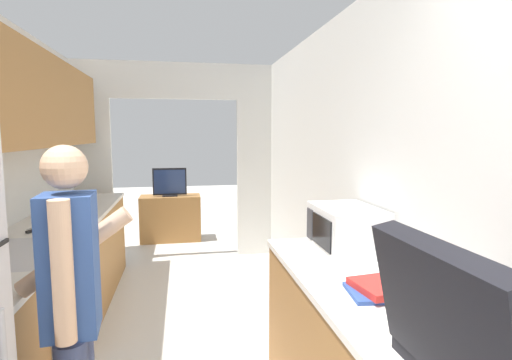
{
  "coord_description": "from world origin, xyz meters",
  "views": [
    {
      "loc": [
        0.07,
        -0.43,
        1.62
      ],
      "look_at": [
        0.73,
        3.09,
        1.2
      ],
      "focal_mm": 28.0,
      "sensor_mm": 36.0,
      "label": 1
    }
  ],
  "objects_px": {
    "microwave": "(346,229)",
    "tv_cabinet": "(171,218)",
    "television": "(170,182)",
    "person": "(73,320)",
    "book_stack": "(377,289)",
    "suitcase": "(485,348)",
    "knife": "(37,229)",
    "range_oven": "(19,325)"
  },
  "relations": [
    {
      "from": "microwave",
      "to": "tv_cabinet",
      "type": "xyz_separation_m",
      "value": [
        -1.16,
        3.87,
        -0.7
      ]
    },
    {
      "from": "microwave",
      "to": "television",
      "type": "bearing_deg",
      "value": 106.83
    },
    {
      "from": "microwave",
      "to": "person",
      "type": "bearing_deg",
      "value": -160.45
    },
    {
      "from": "tv_cabinet",
      "to": "book_stack",
      "type": "bearing_deg",
      "value": -77.28
    },
    {
      "from": "suitcase",
      "to": "knife",
      "type": "distance_m",
      "value": 2.92
    },
    {
      "from": "suitcase",
      "to": "book_stack",
      "type": "relative_size",
      "value": 2.2
    },
    {
      "from": "tv_cabinet",
      "to": "knife",
      "type": "relative_size",
      "value": 2.62
    },
    {
      "from": "range_oven",
      "to": "suitcase",
      "type": "height_order",
      "value": "suitcase"
    },
    {
      "from": "suitcase",
      "to": "television",
      "type": "xyz_separation_m",
      "value": [
        -0.98,
        5.17,
        -0.15
      ]
    },
    {
      "from": "tv_cabinet",
      "to": "television",
      "type": "xyz_separation_m",
      "value": [
        0.0,
        -0.04,
        0.55
      ]
    },
    {
      "from": "suitcase",
      "to": "tv_cabinet",
      "type": "height_order",
      "value": "suitcase"
    },
    {
      "from": "range_oven",
      "to": "suitcase",
      "type": "distance_m",
      "value": 2.5
    },
    {
      "from": "range_oven",
      "to": "book_stack",
      "type": "distance_m",
      "value": 2.13
    },
    {
      "from": "range_oven",
      "to": "microwave",
      "type": "bearing_deg",
      "value": -8.86
    },
    {
      "from": "microwave",
      "to": "range_oven",
      "type": "bearing_deg",
      "value": 171.14
    },
    {
      "from": "range_oven",
      "to": "microwave",
      "type": "relative_size",
      "value": 2.1
    },
    {
      "from": "suitcase",
      "to": "book_stack",
      "type": "height_order",
      "value": "suitcase"
    },
    {
      "from": "microwave",
      "to": "knife",
      "type": "height_order",
      "value": "microwave"
    },
    {
      "from": "range_oven",
      "to": "television",
      "type": "distance_m",
      "value": 3.64
    },
    {
      "from": "range_oven",
      "to": "microwave",
      "type": "height_order",
      "value": "microwave"
    },
    {
      "from": "range_oven",
      "to": "knife",
      "type": "xyz_separation_m",
      "value": [
        -0.07,
        0.6,
        0.46
      ]
    },
    {
      "from": "suitcase",
      "to": "person",
      "type": "bearing_deg",
      "value": 146.58
    },
    {
      "from": "range_oven",
      "to": "television",
      "type": "relative_size",
      "value": 2.12
    },
    {
      "from": "microwave",
      "to": "television",
      "type": "height_order",
      "value": "microwave"
    },
    {
      "from": "suitcase",
      "to": "book_stack",
      "type": "bearing_deg",
      "value": 86.51
    },
    {
      "from": "book_stack",
      "to": "knife",
      "type": "xyz_separation_m",
      "value": [
        -1.9,
        1.57,
        -0.02
      ]
    },
    {
      "from": "person",
      "to": "suitcase",
      "type": "height_order",
      "value": "person"
    },
    {
      "from": "suitcase",
      "to": "microwave",
      "type": "height_order",
      "value": "suitcase"
    },
    {
      "from": "tv_cabinet",
      "to": "television",
      "type": "bearing_deg",
      "value": -90.0
    },
    {
      "from": "book_stack",
      "to": "tv_cabinet",
      "type": "bearing_deg",
      "value": 102.72
    },
    {
      "from": "microwave",
      "to": "tv_cabinet",
      "type": "height_order",
      "value": "microwave"
    },
    {
      "from": "suitcase",
      "to": "tv_cabinet",
      "type": "relative_size",
      "value": 0.63
    },
    {
      "from": "television",
      "to": "knife",
      "type": "xyz_separation_m",
      "value": [
        -0.88,
        -2.92,
        0.03
      ]
    },
    {
      "from": "book_stack",
      "to": "tv_cabinet",
      "type": "xyz_separation_m",
      "value": [
        -1.02,
        4.53,
        -0.59
      ]
    },
    {
      "from": "microwave",
      "to": "knife",
      "type": "xyz_separation_m",
      "value": [
        -2.04,
        0.91,
        -0.13
      ]
    },
    {
      "from": "microwave",
      "to": "book_stack",
      "type": "distance_m",
      "value": 0.68
    },
    {
      "from": "suitcase",
      "to": "microwave",
      "type": "distance_m",
      "value": 1.35
    },
    {
      "from": "knife",
      "to": "range_oven",
      "type": "bearing_deg",
      "value": -53.63
    },
    {
      "from": "tv_cabinet",
      "to": "television",
      "type": "relative_size",
      "value": 1.8
    },
    {
      "from": "suitcase",
      "to": "television",
      "type": "bearing_deg",
      "value": 100.75
    },
    {
      "from": "suitcase",
      "to": "knife",
      "type": "relative_size",
      "value": 1.66
    },
    {
      "from": "book_stack",
      "to": "person",
      "type": "bearing_deg",
      "value": 173.38
    }
  ]
}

